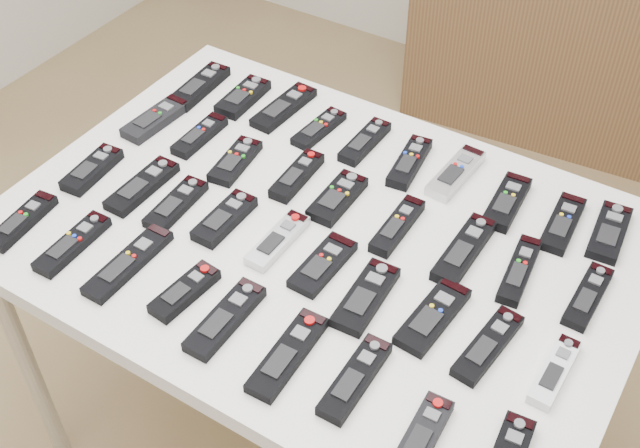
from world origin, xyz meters
The scene contains 39 objects.
table centered at (0.00, 0.10, 0.72)m, with size 1.25×0.88×0.78m.
sideboard centered at (0.22, 1.78, 0.38)m, with size 1.50×0.38×0.75m, color #533621.
remote_0 centered at (-0.51, 0.36, 0.79)m, with size 0.06×0.19×0.02m, color black.
remote_1 centered at (-0.39, 0.38, 0.79)m, with size 0.06×0.16×0.02m, color black.
remote_2 centered at (-0.29, 0.40, 0.79)m, with size 0.06×0.19×0.02m, color black.
remote_3 centered at (-0.17, 0.37, 0.79)m, with size 0.05×0.15×0.02m, color black.
remote_4 centered at (-0.06, 0.39, 0.79)m, with size 0.05×0.16×0.02m, color black.
remote_5 centered at (0.06, 0.37, 0.79)m, with size 0.05×0.17×0.02m, color black.
remote_6 centered at (0.16, 0.39, 0.79)m, with size 0.05×0.18×0.02m, color #B7B7BC.
remote_7 centered at (0.29, 0.36, 0.79)m, with size 0.06×0.16×0.02m, color black.
remote_8 centered at (0.41, 0.37, 0.79)m, with size 0.05×0.17×0.02m, color black.
remote_9 centered at (0.49, 0.39, 0.79)m, with size 0.06×0.16×0.02m, color black.
remote_10 centered at (-0.51, 0.20, 0.79)m, with size 0.06×0.17×0.02m, color black.
remote_11 centered at (-0.39, 0.21, 0.79)m, with size 0.04×0.16×0.02m, color black.
remote_12 centered at (-0.27, 0.18, 0.79)m, with size 0.06×0.15×0.02m, color black.
remote_13 centered at (-0.12, 0.21, 0.79)m, with size 0.05×0.16×0.02m, color black.
remote_14 centered at (-0.01, 0.19, 0.79)m, with size 0.06×0.16×0.02m, color black.
remote_15 centered at (0.13, 0.18, 0.79)m, with size 0.04×0.17×0.02m, color black.
remote_16 centered at (0.27, 0.19, 0.79)m, with size 0.05×0.19×0.02m, color black.
remote_17 centered at (0.38, 0.20, 0.79)m, with size 0.04×0.18×0.02m, color black.
remote_18 centered at (0.51, 0.20, 0.79)m, with size 0.04×0.16×0.02m, color black.
remote_19 centered at (-0.51, -0.01, 0.79)m, with size 0.05×0.15×0.02m, color black.
remote_20 centered at (-0.38, 0.01, 0.79)m, with size 0.05×0.18×0.02m, color black.
remote_21 centered at (-0.29, 0.00, 0.79)m, with size 0.05×0.16×0.02m, color black.
remote_22 centered at (-0.17, 0.02, 0.79)m, with size 0.06×0.15×0.02m, color black.
remote_23 centered at (-0.05, 0.02, 0.79)m, with size 0.05×0.16×0.02m, color #B7B7BC.
remote_24 centered at (0.06, 0.02, 0.79)m, with size 0.06×0.16×0.02m, color black.
remote_25 centered at (0.17, -0.01, 0.79)m, with size 0.06×0.17×0.02m, color black.
remote_26 centered at (0.29, 0.01, 0.79)m, with size 0.06×0.18×0.02m, color black.
remote_27 centered at (0.40, 0.00, 0.79)m, with size 0.05×0.18×0.02m, color black.
remote_28 centered at (0.52, 0.01, 0.79)m, with size 0.04×0.15×0.02m, color silver.
remote_29 centered at (-0.51, -0.20, 0.79)m, with size 0.05×0.17×0.02m, color black.
remote_30 centered at (-0.38, -0.20, 0.79)m, with size 0.05×0.17×0.02m, color black.
remote_31 centered at (-0.26, -0.18, 0.79)m, with size 0.05×0.21×0.02m, color black.
remote_32 centered at (-0.12, -0.18, 0.79)m, with size 0.05×0.14×0.02m, color black.
remote_33 centered at (-0.02, -0.19, 0.79)m, with size 0.05×0.18×0.02m, color black.
remote_34 centered at (0.12, -0.20, 0.79)m, with size 0.05×0.19×0.02m, color black.
remote_35 centered at (0.24, -0.18, 0.79)m, with size 0.05×0.18×0.02m, color black.
remote_36 centered at (0.39, -0.21, 0.79)m, with size 0.05×0.15×0.02m, color black.
Camera 1 is at (0.61, -0.87, 1.89)m, focal length 45.00 mm.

